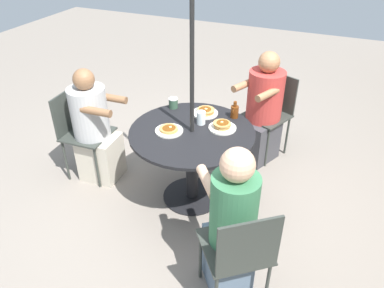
{
  "coord_description": "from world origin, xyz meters",
  "views": [
    {
      "loc": [
        2.55,
        1.08,
        2.39
      ],
      "look_at": [
        0.0,
        0.0,
        0.6
      ],
      "focal_mm": 35.0,
      "sensor_mm": 36.0,
      "label": 1
    }
  ],
  "objects": [
    {
      "name": "ground_plane",
      "position": [
        0.0,
        0.0,
        0.0
      ],
      "size": [
        12.0,
        12.0,
        0.0
      ],
      "primitive_type": "plane",
      "color": "gray"
    },
    {
      "name": "coffee_cup",
      "position": [
        -0.33,
        -0.34,
        0.79
      ],
      "size": [
        0.09,
        0.09,
        0.1
      ],
      "color": "#33513D",
      "rests_on": "patio_table"
    },
    {
      "name": "patio_chair_north",
      "position": [
        0.06,
        -1.18,
        0.53
      ],
      "size": [
        0.44,
        0.44,
        0.89
      ],
      "rotation": [
        0.0,
        0.0,
        0.05
      ],
      "color": "#333833",
      "rests_on": "ground"
    },
    {
      "name": "drinking_glass_a",
      "position": [
        -0.15,
        0.02,
        0.8
      ],
      "size": [
        0.08,
        0.08,
        0.12
      ],
      "primitive_type": "cylinder",
      "color": "silver",
      "rests_on": "patio_table"
    },
    {
      "name": "diner_south",
      "position": [
        -0.92,
        0.4,
        0.54
      ],
      "size": [
        0.58,
        0.52,
        1.2
      ],
      "rotation": [
        0.0,
        0.0,
        -1.98
      ],
      "color": "#3D3D42",
      "rests_on": "ground"
    },
    {
      "name": "umbrella_pole",
      "position": [
        0.0,
        0.0,
        1.14
      ],
      "size": [
        0.04,
        0.04,
        2.27
      ],
      "primitive_type": "cylinder",
      "color": "black",
      "rests_on": "ground"
    },
    {
      "name": "pancake_plate_b",
      "position": [
        -0.14,
        0.23,
        0.76
      ],
      "size": [
        0.24,
        0.24,
        0.07
      ],
      "color": "silver",
      "rests_on": "patio_table"
    },
    {
      "name": "diner_east",
      "position": [
        0.8,
        0.62,
        0.57
      ],
      "size": [
        0.54,
        0.51,
        1.21
      ],
      "rotation": [
        0.0,
        0.0,
        -4.05
      ],
      "color": "slate",
      "rests_on": "ground"
    },
    {
      "name": "patio_chair_south",
      "position": [
        -1.08,
        0.47,
        0.53
      ],
      "size": [
        0.56,
        0.56,
        0.89
      ],
      "rotation": [
        0.0,
        0.0,
        -1.98
      ],
      "color": "#333833",
      "rests_on": "ground"
    },
    {
      "name": "patio_chair_east",
      "position": [
        0.93,
        0.72,
        0.53
      ],
      "size": [
        0.59,
        0.59,
        0.89
      ],
      "rotation": [
        0.0,
        0.0,
        -4.05
      ],
      "color": "#333833",
      "rests_on": "ground"
    },
    {
      "name": "pancake_plate_c",
      "position": [
        -0.34,
        -0.01,
        0.76
      ],
      "size": [
        0.24,
        0.24,
        0.06
      ],
      "color": "silver",
      "rests_on": "patio_table"
    },
    {
      "name": "patio_table",
      "position": [
        0.0,
        0.0,
        0.58
      ],
      "size": [
        1.1,
        1.1,
        0.74
      ],
      "color": "black",
      "rests_on": "ground"
    },
    {
      "name": "pancake_plate_a",
      "position": [
        0.09,
        -0.18,
        0.75
      ],
      "size": [
        0.24,
        0.24,
        0.05
      ],
      "color": "silver",
      "rests_on": "patio_table"
    },
    {
      "name": "diner_north",
      "position": [
        0.05,
        -1.01,
        0.53
      ],
      "size": [
        0.37,
        0.51,
        1.16
      ],
      "rotation": [
        0.0,
        0.0,
        0.05
      ],
      "color": "beige",
      "rests_on": "ground"
    },
    {
      "name": "syrup_bottle",
      "position": [
        -0.38,
        0.26,
        0.8
      ],
      "size": [
        0.1,
        0.07,
        0.16
      ],
      "color": "#602D0F",
      "rests_on": "patio_table"
    }
  ]
}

